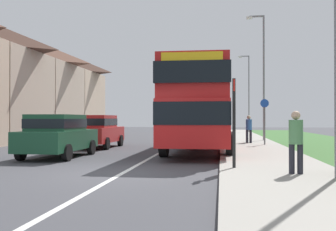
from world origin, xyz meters
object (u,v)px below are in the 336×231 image
object	(u,v)px
parked_car_red	(96,130)
pedestrian_walking_away	(249,128)
cycle_route_sign	(265,120)
street_lamp_near	(332,2)
street_lamp_far	(248,89)
street_lamp_mid	(262,70)
parked_car_dark_green	(58,134)
double_decker_bus	(200,104)
bus_stop_sign	(234,116)
pedestrian_at_stop	(296,139)

from	to	relation	value
parked_car_red	pedestrian_walking_away	distance (m)	8.54
cycle_route_sign	street_lamp_near	size ratio (longest dim) A/B	0.35
pedestrian_walking_away	street_lamp_far	size ratio (longest dim) A/B	0.21
street_lamp_near	street_lamp_mid	size ratio (longest dim) A/B	0.89
cycle_route_sign	street_lamp_near	xyz separation A→B (m)	(0.26, -11.74, 2.73)
parked_car_dark_green	cycle_route_sign	bearing A→B (deg)	39.30
double_decker_bus	street_lamp_near	size ratio (longest dim) A/B	1.46
double_decker_bus	bus_stop_sign	size ratio (longest dim) A/B	4.06
street_lamp_near	street_lamp_mid	xyz separation A→B (m)	(0.08, 16.18, 0.44)
street_lamp_mid	street_lamp_far	bearing A→B (deg)	89.31
street_lamp_mid	pedestrian_walking_away	bearing A→B (deg)	-109.51
street_lamp_near	pedestrian_walking_away	bearing A→B (deg)	94.20
street_lamp_mid	parked_car_red	bearing A→B (deg)	-145.13
bus_stop_sign	pedestrian_at_stop	bearing A→B (deg)	-35.78
parked_car_dark_green	bus_stop_sign	xyz separation A→B (m)	(6.52, -3.21, 0.64)
parked_car_dark_green	pedestrian_at_stop	xyz separation A→B (m)	(7.99, -4.27, 0.08)
pedestrian_walking_away	street_lamp_mid	world-z (taller)	street_lamp_mid
cycle_route_sign	street_lamp_far	bearing A→B (deg)	88.53
pedestrian_at_stop	street_lamp_far	xyz separation A→B (m)	(0.98, 31.94, 3.65)
parked_car_dark_green	pedestrian_walking_away	size ratio (longest dim) A/B	2.51
double_decker_bus	street_lamp_mid	distance (m)	8.86
parked_car_dark_green	street_lamp_mid	distance (m)	14.82
parked_car_red	street_lamp_mid	bearing A→B (deg)	34.87
double_decker_bus	bus_stop_sign	world-z (taller)	double_decker_bus
bus_stop_sign	street_lamp_mid	xyz separation A→B (m)	(2.26, 14.56, 3.07)
double_decker_bus	pedestrian_walking_away	world-z (taller)	double_decker_bus
parked_car_dark_green	cycle_route_sign	size ratio (longest dim) A/B	1.66
pedestrian_walking_away	street_lamp_far	xyz separation A→B (m)	(1.25, 19.29, 3.65)
double_decker_bus	parked_car_red	world-z (taller)	double_decker_bus
street_lamp_near	pedestrian_at_stop	bearing A→B (deg)	141.76
double_decker_bus	bus_stop_sign	distance (m)	6.97
double_decker_bus	parked_car_dark_green	bearing A→B (deg)	-145.39
parked_car_red	street_lamp_far	distance (m)	24.61
parked_car_dark_green	street_lamp_near	distance (m)	10.47
parked_car_red	street_lamp_far	world-z (taller)	street_lamp_far
parked_car_red	street_lamp_far	bearing A→B (deg)	67.96
pedestrian_walking_away	bus_stop_sign	world-z (taller)	bus_stop_sign
street_lamp_near	street_lamp_far	bearing A→B (deg)	89.51
bus_stop_sign	street_lamp_near	xyz separation A→B (m)	(2.18, -1.62, 2.62)
street_lamp_near	street_lamp_far	size ratio (longest dim) A/B	0.89
parked_car_red	street_lamp_far	size ratio (longest dim) A/B	0.52
street_lamp_near	bus_stop_sign	bearing A→B (deg)	143.40
double_decker_bus	pedestrian_at_stop	bearing A→B (deg)	-70.67
parked_car_red	street_lamp_mid	distance (m)	11.50
pedestrian_walking_away	street_lamp_far	bearing A→B (deg)	86.30
pedestrian_at_stop	pedestrian_walking_away	xyz separation A→B (m)	(-0.26, 12.65, 0.00)
double_decker_bus	parked_car_red	xyz separation A→B (m)	(-5.38, 1.51, -1.23)
parked_car_dark_green	parked_car_red	bearing A→B (deg)	91.73
pedestrian_walking_away	street_lamp_near	distance (m)	13.63
pedestrian_at_stop	street_lamp_near	world-z (taller)	street_lamp_near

